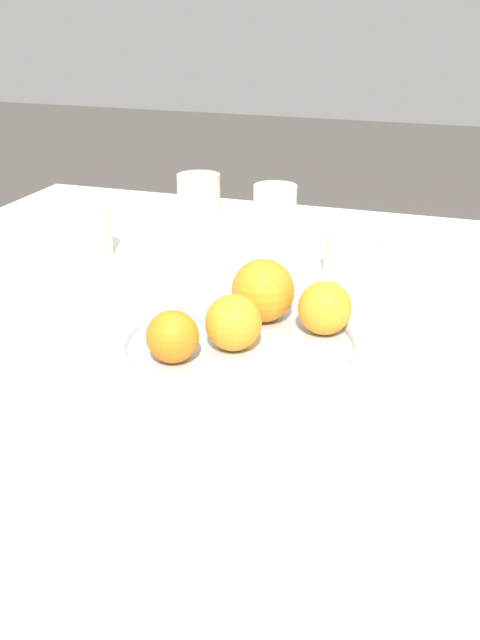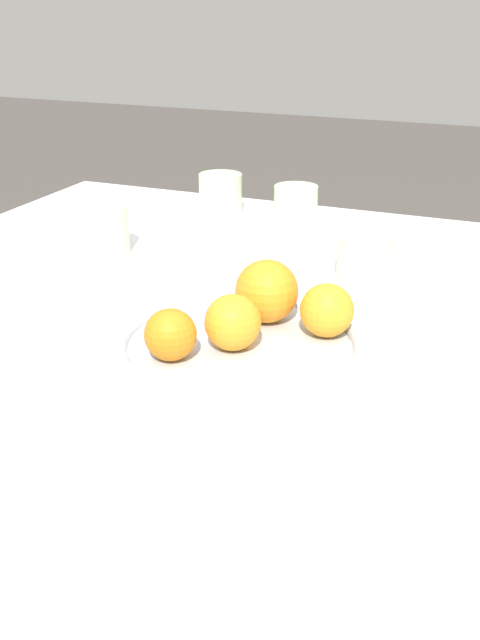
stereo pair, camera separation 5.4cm
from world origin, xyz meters
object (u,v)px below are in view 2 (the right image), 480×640
Objects in this scene: cup_3 at (221,194)px; cup_2 at (104,229)px; cup_0 at (296,204)px; orange_0 at (267,291)px; orange_1 at (233,322)px; fruit_platter at (240,348)px; orange_3 at (170,335)px; cup_1 at (366,257)px; orange_2 at (327,310)px.

cup_2 is at bearing -105.65° from cup_3.
orange_0 is at bearing -75.63° from cup_0.
cup_0 is at bearing 104.37° from orange_0.
fruit_platter is at bearing 75.37° from orange_1.
orange_3 is at bearing -71.05° from cup_3.
cup_1 reaches higher than fruit_platter.
cup_3 is (0.08, 0.29, -0.00)m from cup_2.
cup_2 is at bearing -128.03° from cup_0.
cup_1 is (0.07, 0.32, 0.02)m from fruit_platter.
orange_3 is (-0.15, -0.13, -0.00)m from orange_2.
cup_1 is at bearing -52.31° from cup_0.
orange_3 is 0.64m from cup_0.
fruit_platter is 0.11m from orange_2.
cup_3 is at bearing 115.88° from fruit_platter.
orange_0 is 0.96× the size of cup_3.
orange_2 reaches higher than cup_2.
orange_0 is 0.16m from orange_3.
cup_1 is at bearing 76.98° from orange_1.
cup_0 is at bearing 112.36° from orange_2.
cup_3 is (-0.28, 0.49, -0.02)m from orange_0.
cup_2 reaches higher than cup_1.
orange_0 is (0.00, 0.08, 0.04)m from fruit_platter.
fruit_platter is 3.64× the size of cup_0.
orange_0 is 0.09m from orange_1.
cup_0 is at bearing 51.97° from cup_2.
orange_0 is at bearing -105.87° from cup_1.
orange_2 is at bearing 40.31° from orange_1.
orange_0 is 0.56m from cup_3.
orange_2 is 0.49m from cup_2.
orange_0 is 0.41m from cup_2.
orange_1 is 0.64m from cup_3.
cup_1 is 0.43m from cup_2.
orange_2 is 0.80× the size of cup_0.
cup_0 is 0.99× the size of cup_3.
cup_3 reaches higher than cup_1.
orange_1 is at bearing -103.02° from cup_1.
orange_3 reaches higher than cup_0.
orange_2 reaches higher than orange_3.
orange_0 reaches higher than cup_0.
cup_3 is (-0.35, 0.25, 0.00)m from cup_1.
cup_1 is 1.03× the size of cup_3.
orange_1 is 0.60m from cup_0.
fruit_platter is 0.04m from orange_1.
orange_2 is (0.09, 0.08, -0.00)m from orange_1.
cup_0 is 1.00× the size of cup_2.
cup_3 is at bearing 115.07° from orange_1.
fruit_platter is 3.59× the size of cup_3.
orange_2 is 0.80× the size of cup_2.
cup_3 is at bearing 125.73° from orange_2.
cup_0 is at bearing 95.78° from orange_3.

